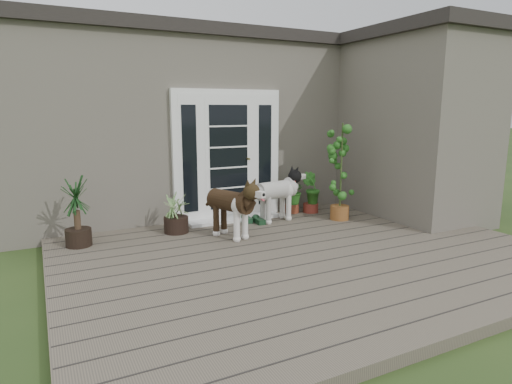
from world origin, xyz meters
name	(u,v)px	position (x,y,z in m)	size (l,w,h in m)	color
deck	(310,257)	(0.00, 0.40, 0.06)	(6.20, 4.60, 0.12)	#6B5B4C
house_main	(198,128)	(0.00, 4.65, 1.55)	(7.40, 4.00, 3.10)	#665E54
roof_main	(196,46)	(0.00, 4.65, 3.20)	(7.60, 4.20, 0.20)	#2D2826
house_wing	(415,132)	(2.90, 1.50, 1.55)	(1.60, 2.40, 3.10)	#665E54
roof_wing	(422,33)	(2.90, 1.50, 3.20)	(1.80, 2.60, 0.20)	#2D2826
door_unit	(228,155)	(-0.20, 2.60, 1.19)	(1.90, 0.14, 2.15)	white
door_step	(233,218)	(-0.20, 2.40, 0.14)	(1.60, 0.40, 0.05)	white
brindle_dog	(230,211)	(-0.64, 1.50, 0.51)	(0.40, 0.94, 0.78)	#392514
white_dog	(276,198)	(0.41, 2.02, 0.50)	(0.39, 0.92, 0.77)	white
spider_plant	(176,211)	(-1.27, 2.10, 0.45)	(0.61, 0.61, 0.65)	#75975D
yucca	(77,212)	(-2.64, 2.06, 0.59)	(0.65, 0.65, 0.94)	black
herb_a	(292,197)	(0.96, 2.40, 0.41)	(0.45, 0.45, 0.57)	#19591D
herb_b	(311,198)	(1.27, 2.27, 0.38)	(0.34, 0.34, 0.51)	#215E1A
herb_c	(354,193)	(2.35, 2.40, 0.36)	(0.31, 0.31, 0.48)	#1B5C1A
sapling	(341,170)	(1.42, 1.63, 0.95)	(0.49, 0.49, 1.67)	#1A5B1C
clog_left	(247,219)	(-0.05, 2.18, 0.17)	(0.16, 0.34, 0.10)	#163820
clog_right	(259,220)	(0.08, 2.02, 0.17)	(0.16, 0.34, 0.10)	#14331B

